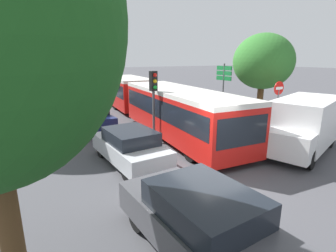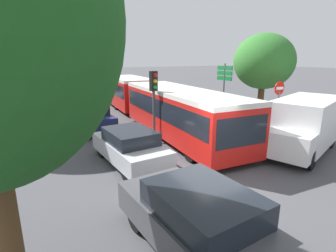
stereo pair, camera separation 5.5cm
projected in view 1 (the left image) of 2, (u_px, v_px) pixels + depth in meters
ground_plane at (214, 187)px, 8.36m from camera, size 200.00×200.00×0.00m
articulated_bus at (153, 100)px, 16.27m from camera, size 3.50×16.79×2.48m
city_bus_rear at (49, 77)px, 34.62m from camera, size 2.72×11.63×2.50m
queued_car_graphite at (201, 221)px, 5.36m from camera, size 2.10×4.38×1.48m
queued_car_silver at (130, 146)px, 10.02m from camera, size 1.95×4.07×1.38m
queued_car_navy at (88, 117)px, 14.80m from camera, size 2.11×4.41×1.49m
queued_car_blue at (73, 104)px, 18.88m from camera, size 2.10×4.39×1.48m
queued_car_white at (60, 94)px, 23.86m from camera, size 2.00×4.18×1.42m
white_van at (304, 124)px, 11.27m from camera, size 5.36×3.48×2.31m
traffic_light at (154, 91)px, 12.10m from camera, size 0.34×0.37×3.40m
no_entry_sign at (278, 100)px, 13.60m from camera, size 0.70×0.08×2.82m
direction_sign_post at (224, 79)px, 17.88m from camera, size 0.14×1.40×3.60m
tree_left_mid at (0, 48)px, 12.48m from camera, size 4.76×4.76×6.75m
tree_left_far at (17, 53)px, 20.57m from camera, size 5.03×5.03×6.89m
tree_right_near at (263, 62)px, 15.64m from camera, size 3.56×3.56×5.40m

